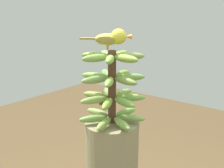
% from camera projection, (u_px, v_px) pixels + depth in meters
% --- Properties ---
extents(banana_bunch, '(0.30, 0.31, 0.33)m').
position_uv_depth(banana_bunch, '(112.00, 88.00, 1.13)').
color(banana_bunch, '#4C2D1E').
rests_on(banana_bunch, banana_tree).
extents(perched_bird, '(0.21, 0.14, 0.09)m').
position_uv_depth(perched_bird, '(112.00, 38.00, 1.09)').
color(perched_bird, '#C68933').
rests_on(perched_bird, banana_bunch).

